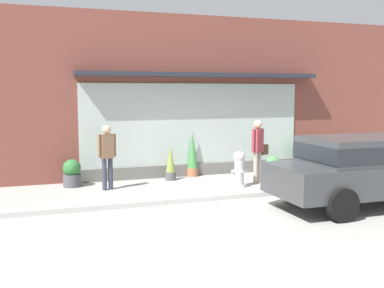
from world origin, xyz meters
name	(u,v)px	position (x,y,z in m)	size (l,w,h in m)	color
ground_plane	(245,195)	(0.00, 0.00, 0.00)	(60.00, 60.00, 0.00)	#9E9B93
curb_strip	(248,195)	(0.00, -0.20, 0.06)	(14.00, 0.24, 0.12)	#B2B2AD
storefront	(199,98)	(0.00, 3.18, 2.31)	(14.00, 0.81, 4.73)	brown
fire_hydrant	(239,169)	(0.31, 0.97, 0.49)	(0.44, 0.41, 0.95)	#B2B2B7
pedestrian_with_handbag	(258,147)	(1.03, 1.30, 1.01)	(0.60, 0.33, 1.73)	#9E9384
pedestrian_passerby	(107,152)	(-3.02, 1.77, 0.98)	(0.49, 0.26, 1.66)	#333847
parked_car_dark_gray	(368,166)	(2.06, -1.87, 0.88)	(4.55, 1.99, 1.54)	#383A3D
potted_plant_corner_tall	(304,155)	(3.29, 2.53, 0.52)	(0.65, 0.65, 0.96)	#33473D
potted_plant_window_center	(347,154)	(4.95, 2.56, 0.47)	(0.45, 0.45, 0.99)	#33473D
potted_plant_low_front	(192,155)	(-0.32, 2.86, 0.64)	(0.33, 0.33, 1.33)	#9E6042
potted_plant_doorstep	(72,173)	(-3.84, 2.49, 0.36)	(0.47, 0.47, 0.73)	#4C4C51
potted_plant_window_left	(273,165)	(2.21, 2.56, 0.26)	(0.43, 0.43, 0.53)	#B7B2A3
potted_plant_trailing_edge	(171,164)	(-1.11, 2.50, 0.46)	(0.30, 0.30, 0.96)	#4C4C51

